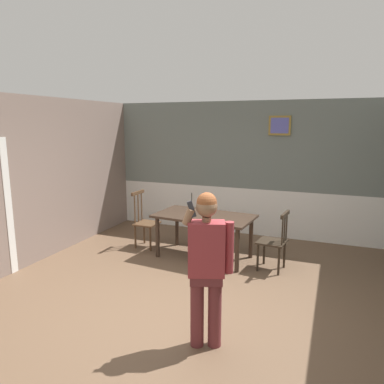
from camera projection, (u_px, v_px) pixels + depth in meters
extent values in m
plane|color=brown|center=(180.00, 304.00, 4.66)|extent=(7.36, 7.36, 0.00)
cube|color=slate|center=(245.00, 145.00, 7.37)|extent=(5.77, 0.12, 1.77)
cube|color=white|center=(243.00, 210.00, 7.63)|extent=(5.77, 0.14, 0.97)
cube|color=white|center=(244.00, 188.00, 7.51)|extent=(5.77, 0.05, 0.06)
cube|color=olive|center=(280.00, 125.00, 6.97)|extent=(0.42, 0.03, 0.38)
cube|color=#5D60BB|center=(280.00, 126.00, 6.96)|extent=(0.34, 0.01, 0.30)
cube|color=gray|center=(5.00, 186.00, 5.45)|extent=(0.12, 6.69, 2.74)
cube|color=white|center=(8.00, 207.00, 5.47)|extent=(0.06, 0.12, 2.10)
cube|color=#38281E|center=(204.00, 216.00, 6.16)|extent=(1.73, 1.04, 0.04)
cylinder|color=#38281E|center=(157.00, 237.00, 6.25)|extent=(0.07, 0.07, 0.72)
cylinder|color=#38281E|center=(237.00, 250.00, 5.60)|extent=(0.07, 0.07, 0.72)
cylinder|color=#38281E|center=(177.00, 227.00, 6.86)|extent=(0.07, 0.07, 0.72)
cylinder|color=#38281E|center=(251.00, 238.00, 6.21)|extent=(0.07, 0.07, 0.72)
cube|color=#2D2319|center=(272.00, 242.00, 5.69)|extent=(0.46, 0.46, 0.03)
cube|color=#2D2319|center=(285.00, 214.00, 5.51)|extent=(0.09, 0.42, 0.06)
cylinder|color=#2D2319|center=(282.00, 230.00, 5.44)|extent=(0.02, 0.02, 0.48)
cylinder|color=#2D2319|center=(285.00, 228.00, 5.55)|extent=(0.02, 0.02, 0.48)
cylinder|color=#2D2319|center=(287.00, 226.00, 5.66)|extent=(0.02, 0.02, 0.48)
cylinder|color=#2D2319|center=(258.00, 258.00, 5.67)|extent=(0.04, 0.04, 0.44)
cylinder|color=#2D2319|center=(264.00, 251.00, 5.95)|extent=(0.04, 0.04, 0.44)
cylinder|color=#2D2319|center=(279.00, 261.00, 5.51)|extent=(0.04, 0.04, 0.44)
cylinder|color=#2D2319|center=(284.00, 255.00, 5.80)|extent=(0.04, 0.04, 0.44)
cube|color=#513823|center=(147.00, 224.00, 6.74)|extent=(0.41, 0.41, 0.03)
cube|color=#513823|center=(138.00, 193.00, 6.70)|extent=(0.05, 0.40, 0.06)
cylinder|color=#513823|center=(142.00, 205.00, 6.86)|extent=(0.02, 0.02, 0.59)
cylinder|color=#513823|center=(138.00, 207.00, 6.75)|extent=(0.02, 0.02, 0.59)
cylinder|color=#513823|center=(135.00, 208.00, 6.64)|extent=(0.02, 0.02, 0.59)
cylinder|color=#513823|center=(159.00, 234.00, 6.86)|extent=(0.04, 0.04, 0.44)
cylinder|color=#513823|center=(150.00, 239.00, 6.57)|extent=(0.04, 0.04, 0.44)
cylinder|color=#513823|center=(144.00, 232.00, 6.99)|extent=(0.04, 0.04, 0.44)
cylinder|color=#513823|center=(135.00, 237.00, 6.70)|extent=(0.04, 0.04, 0.44)
cylinder|color=brown|center=(215.00, 311.00, 3.73)|extent=(0.14, 0.14, 0.79)
cylinder|color=brown|center=(197.00, 310.00, 3.73)|extent=(0.14, 0.14, 0.79)
cube|color=brown|center=(206.00, 278.00, 3.66)|extent=(0.37, 0.29, 0.12)
cube|color=#993338|center=(206.00, 249.00, 3.60)|extent=(0.41, 0.32, 0.56)
cylinder|color=#993338|center=(229.00, 248.00, 3.60)|extent=(0.09, 0.09, 0.53)
cylinder|color=#936B4C|center=(189.00, 216.00, 3.53)|extent=(0.15, 0.10, 0.19)
cylinder|color=#936B4C|center=(207.00, 219.00, 3.55)|extent=(0.09, 0.09, 0.05)
sphere|color=#936B4C|center=(207.00, 206.00, 3.52)|extent=(0.21, 0.21, 0.21)
sphere|color=brown|center=(207.00, 203.00, 3.52)|extent=(0.20, 0.20, 0.20)
cube|color=#2D2D33|center=(192.00, 209.00, 3.50)|extent=(0.10, 0.07, 0.17)
cylinder|color=black|center=(192.00, 197.00, 3.48)|extent=(0.01, 0.01, 0.08)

